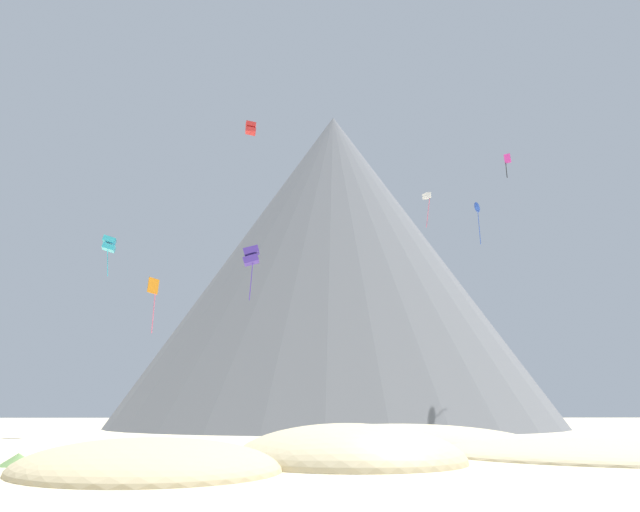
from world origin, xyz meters
The scene contains 17 objects.
ground_plane centered at (0.00, 0.00, 0.00)m, with size 400.00×400.00×0.00m, color beige.
dune_foreground_left centered at (-2.14, 6.49, 0.00)m, with size 12.79×13.87×4.18m, color #CCBA8E.
dune_foreground_right centered at (14.12, 9.69, 0.00)m, with size 21.96×15.84×2.26m, color #CCBA8E.
dune_midground centered at (-12.07, 2.01, 0.00)m, with size 12.64×15.21×3.02m, color #C6B284.
dune_back_low centered at (3.80, 23.32, 0.00)m, with size 22.65×15.79×3.38m, color beige.
bush_far_left centered at (15.86, 19.64, 0.29)m, with size 2.05×2.05×0.59m, color #477238.
bush_low_patch centered at (-15.56, 9.14, 0.28)m, with size 1.31×1.31×0.56m, color #477238.
bush_far_right centered at (-19.40, 4.60, 0.32)m, with size 1.96×1.96×0.64m, color #668C4C.
rock_massif centered at (1.00, 76.05, 27.51)m, with size 92.04×92.04×56.10m.
kite_blue_high centered at (18.36, 47.30, 28.68)m, with size 0.92×1.48×5.72m.
kite_violet_low centered at (-19.73, 54.39, 6.88)m, with size 1.33×1.38×1.31m.
kite_magenta_high centered at (18.09, 33.78, 29.73)m, with size 0.78×0.60×2.82m.
kite_indigo_mid centered at (-9.23, 23.54, 16.01)m, with size 1.48×1.37×4.84m.
kite_red_high centered at (-10.70, 35.89, 34.26)m, with size 1.31×1.24×1.39m.
kite_cyan_mid centered at (-27.22, 40.68, 21.58)m, with size 1.78×1.69×4.77m.
kite_orange_low centered at (-16.67, 19.66, 12.00)m, with size 0.76×0.85×4.52m.
kite_white_high centered at (9.63, 37.19, 26.61)m, with size 1.04×1.01×4.20m.
Camera 1 is at (-4.89, -29.23, 2.82)m, focal length 34.49 mm.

